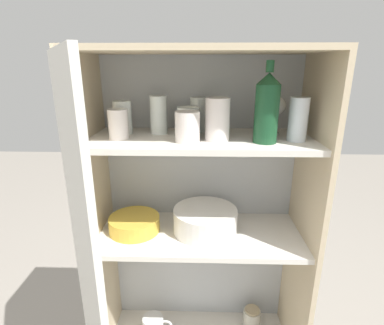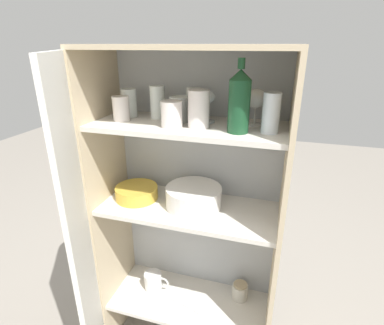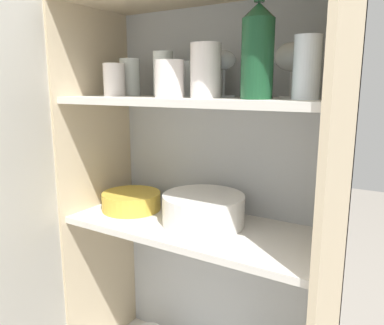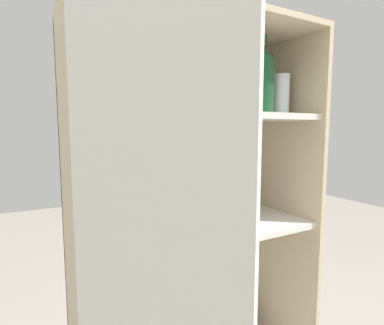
{
  "view_description": "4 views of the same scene",
  "coord_description": "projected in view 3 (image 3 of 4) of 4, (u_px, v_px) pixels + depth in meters",
  "views": [
    {
      "loc": [
        -0.0,
        -0.85,
        1.42
      ],
      "look_at": [
        -0.03,
        0.21,
        1.07
      ],
      "focal_mm": 28.0,
      "sensor_mm": 36.0,
      "label": 1
    },
    {
      "loc": [
        0.35,
        -0.93,
        1.47
      ],
      "look_at": [
        0.02,
        0.14,
        1.02
      ],
      "focal_mm": 28.0,
      "sensor_mm": 36.0,
      "label": 2
    },
    {
      "loc": [
        0.54,
        -0.74,
        1.21
      ],
      "look_at": [
        -0.01,
        0.16,
        0.99
      ],
      "focal_mm": 35.0,
      "sensor_mm": 36.0,
      "label": 3
    },
    {
      "loc": [
        -0.48,
        -0.68,
        1.13
      ],
      "look_at": [
        -0.0,
        0.2,
        1.02
      ],
      "focal_mm": 28.0,
      "sensor_mm": 36.0,
      "label": 4
    }
  ],
  "objects": [
    {
      "name": "cupboard_back_panel",
      "position": [
        221.0,
        231.0,
        1.27
      ],
      "size": [
        0.8,
        0.02,
        1.45
      ],
      "primitive_type": "cube",
      "color": "#B2B7BC",
      "rests_on": "ground_plane"
    },
    {
      "name": "shelf_board_middle",
      "position": [
        195.0,
        227.0,
        1.12
      ],
      "size": [
        0.76,
        0.32,
        0.02
      ],
      "primitive_type": "cube",
      "color": "silver"
    },
    {
      "name": "shelf_board_upper",
      "position": [
        195.0,
        101.0,
        1.04
      ],
      "size": [
        0.76,
        0.32,
        0.02
      ],
      "primitive_type": "cube",
      "color": "silver"
    },
    {
      "name": "plate_stack_white",
      "position": [
        203.0,
        209.0,
        1.11
      ],
      "size": [
        0.24,
        0.24,
        0.09
      ],
      "color": "white",
      "rests_on": "shelf_board_middle"
    },
    {
      "name": "tumbler_glass_3",
      "position": [
        307.0,
        68.0,
        0.83
      ],
      "size": [
        0.06,
        0.06,
        0.14
      ],
      "color": "white",
      "rests_on": "shelf_board_upper"
    },
    {
      "name": "wine_glass_1",
      "position": [
        292.0,
        58.0,
        0.94
      ],
      "size": [
        0.09,
        0.09,
        0.14
      ],
      "color": "white",
      "rests_on": "shelf_board_upper"
    },
    {
      "name": "tumbler_glass_1",
      "position": [
        187.0,
        79.0,
        1.07
      ],
      "size": [
        0.08,
        0.08,
        0.1
      ],
      "color": "white",
      "rests_on": "shelf_board_upper"
    },
    {
      "name": "wine_bottle",
      "position": [
        258.0,
        51.0,
        0.86
      ],
      "size": [
        0.08,
        0.08,
        0.25
      ],
      "color": "#194728",
      "rests_on": "shelf_board_upper"
    },
    {
      "name": "mixing_bowl_large",
      "position": [
        131.0,
        200.0,
        1.24
      ],
      "size": [
        0.19,
        0.19,
        0.06
      ],
      "color": "gold",
      "rests_on": "shelf_board_middle"
    },
    {
      "name": "cupboard_side_right",
      "position": [
        329.0,
        284.0,
        0.93
      ],
      "size": [
        0.02,
        0.35,
        1.45
      ],
      "primitive_type": "cube",
      "color": "#CCB793",
      "rests_on": "ground_plane"
    },
    {
      "name": "tumbler_glass_0",
      "position": [
        114.0,
        80.0,
        1.15
      ],
      "size": [
        0.07,
        0.07,
        0.1
      ],
      "color": "silver",
      "rests_on": "shelf_board_upper"
    },
    {
      "name": "tumbler_glass_2",
      "position": [
        130.0,
        77.0,
        1.21
      ],
      "size": [
        0.07,
        0.07,
        0.12
      ],
      "color": "white",
      "rests_on": "shelf_board_upper"
    },
    {
      "name": "tumbler_glass_4",
      "position": [
        206.0,
        71.0,
        0.97
      ],
      "size": [
        0.08,
        0.08,
        0.14
      ],
      "color": "silver",
      "rests_on": "shelf_board_upper"
    },
    {
      "name": "cupboard_side_left",
      "position": [
        101.0,
        225.0,
        1.33
      ],
      "size": [
        0.02,
        0.35,
        1.45
      ],
      "primitive_type": "cube",
      "color": "#CCB793",
      "rests_on": "ground_plane"
    },
    {
      "name": "tumbler_glass_5",
      "position": [
        211.0,
        75.0,
        1.12
      ],
      "size": [
        0.07,
        0.07,
        0.12
      ],
      "color": "white",
      "rests_on": "shelf_board_upper"
    },
    {
      "name": "tumbler_glass_6",
      "position": [
        169.0,
        79.0,
        1.0
      ],
      "size": [
        0.08,
        0.08,
        0.1
      ],
      "color": "silver",
      "rests_on": "shelf_board_upper"
    },
    {
      "name": "wine_glass_0",
      "position": [
        224.0,
        64.0,
        1.03
      ],
      "size": [
        0.07,
        0.07,
        0.13
      ],
      "color": "white",
      "rests_on": "shelf_board_upper"
    },
    {
      "name": "tumbler_glass_7",
      "position": [
        163.0,
        74.0,
        1.15
      ],
      "size": [
        0.06,
        0.06,
        0.13
      ],
      "color": "white",
      "rests_on": "shelf_board_upper"
    },
    {
      "name": "cupboard_door",
      "position": [
        31.0,
        272.0,
        0.99
      ],
      "size": [
        0.21,
        0.35,
        1.45
      ],
      "color": "silver",
      "rests_on": "ground_plane"
    }
  ]
}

